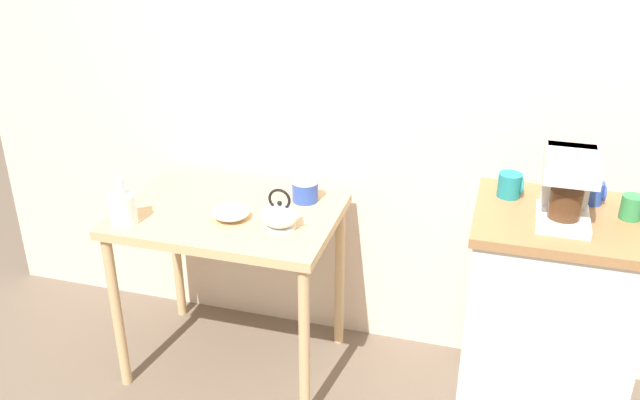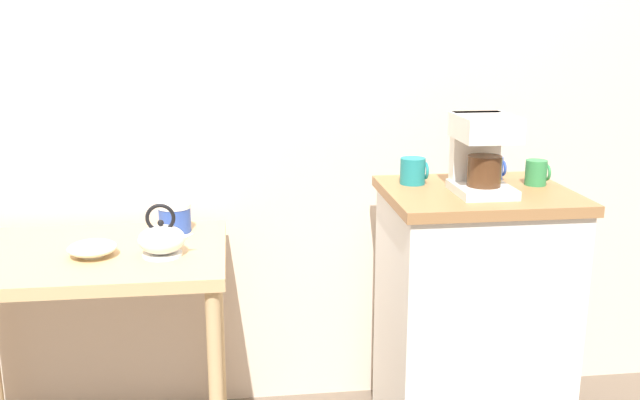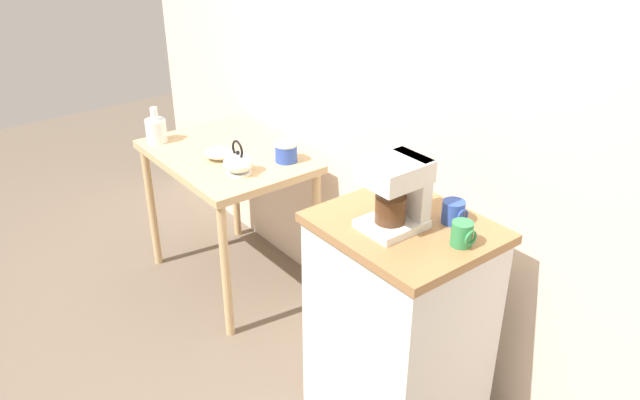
{
  "view_description": "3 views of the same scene",
  "coord_description": "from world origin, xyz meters",
  "px_view_note": "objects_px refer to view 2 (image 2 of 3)",
  "views": [
    {
      "loc": [
        0.38,
        -2.29,
        2.06
      ],
      "look_at": [
        -0.29,
        0.02,
        0.91
      ],
      "focal_mm": 38.98,
      "sensor_mm": 36.0,
      "label": 1
    },
    {
      "loc": [
        -0.22,
        -2.18,
        1.5
      ],
      "look_at": [
        0.06,
        0.05,
        0.93
      ],
      "focal_mm": 40.0,
      "sensor_mm": 36.0,
      "label": 2
    },
    {
      "loc": [
        2.01,
        -1.41,
        2.08
      ],
      "look_at": [
        0.18,
        0.01,
        0.88
      ],
      "focal_mm": 36.07,
      "sensor_mm": 36.0,
      "label": 3
    }
  ],
  "objects_px": {
    "mug_blue": "(492,168)",
    "mug_tall_green": "(537,173)",
    "canister_enamel": "(175,218)",
    "mug_dark_teal": "(413,171)",
    "bowl_stoneware": "(92,248)",
    "coffee_maker": "(482,150)",
    "teakettle": "(162,240)"
  },
  "relations": [
    {
      "from": "teakettle",
      "to": "canister_enamel",
      "type": "distance_m",
      "value": 0.27
    },
    {
      "from": "coffee_maker",
      "to": "mug_tall_green",
      "type": "relative_size",
      "value": 2.98
    },
    {
      "from": "canister_enamel",
      "to": "mug_blue",
      "type": "bearing_deg",
      "value": -2.52
    },
    {
      "from": "bowl_stoneware",
      "to": "mug_blue",
      "type": "relative_size",
      "value": 1.71
    },
    {
      "from": "mug_tall_green",
      "to": "canister_enamel",
      "type": "bearing_deg",
      "value": 173.3
    },
    {
      "from": "mug_blue",
      "to": "mug_dark_teal",
      "type": "xyz_separation_m",
      "value": [
        -0.29,
        -0.03,
        0.0
      ]
    },
    {
      "from": "bowl_stoneware",
      "to": "teakettle",
      "type": "xyz_separation_m",
      "value": [
        0.22,
        -0.02,
        0.03
      ]
    },
    {
      "from": "coffee_maker",
      "to": "mug_blue",
      "type": "relative_size",
      "value": 2.9
    },
    {
      "from": "canister_enamel",
      "to": "mug_blue",
      "type": "height_order",
      "value": "mug_blue"
    },
    {
      "from": "coffee_maker",
      "to": "canister_enamel",
      "type": "bearing_deg",
      "value": 167.33
    },
    {
      "from": "bowl_stoneware",
      "to": "mug_dark_teal",
      "type": "distance_m",
      "value": 1.1
    },
    {
      "from": "teakettle",
      "to": "coffee_maker",
      "type": "distance_m",
      "value": 1.07
    },
    {
      "from": "mug_tall_green",
      "to": "coffee_maker",
      "type": "bearing_deg",
      "value": -160.56
    },
    {
      "from": "canister_enamel",
      "to": "bowl_stoneware",
      "type": "bearing_deg",
      "value": -134.36
    },
    {
      "from": "mug_dark_teal",
      "to": "mug_tall_green",
      "type": "bearing_deg",
      "value": -9.46
    },
    {
      "from": "mug_blue",
      "to": "coffee_maker",
      "type": "bearing_deg",
      "value": -120.84
    },
    {
      "from": "bowl_stoneware",
      "to": "mug_tall_green",
      "type": "bearing_deg",
      "value": 3.74
    },
    {
      "from": "canister_enamel",
      "to": "mug_dark_teal",
      "type": "bearing_deg",
      "value": -5.3
    },
    {
      "from": "teakettle",
      "to": "mug_tall_green",
      "type": "bearing_deg",
      "value": 5.34
    },
    {
      "from": "coffee_maker",
      "to": "mug_tall_green",
      "type": "bearing_deg",
      "value": 19.44
    },
    {
      "from": "mug_tall_green",
      "to": "mug_dark_teal",
      "type": "distance_m",
      "value": 0.43
    },
    {
      "from": "coffee_maker",
      "to": "mug_dark_teal",
      "type": "bearing_deg",
      "value": 140.96
    },
    {
      "from": "mug_blue",
      "to": "mug_tall_green",
      "type": "relative_size",
      "value": 1.03
    },
    {
      "from": "canister_enamel",
      "to": "mug_blue",
      "type": "xyz_separation_m",
      "value": [
        1.12,
        -0.05,
        0.16
      ]
    },
    {
      "from": "bowl_stoneware",
      "to": "canister_enamel",
      "type": "height_order",
      "value": "canister_enamel"
    },
    {
      "from": "bowl_stoneware",
      "to": "canister_enamel",
      "type": "distance_m",
      "value": 0.34
    },
    {
      "from": "mug_tall_green",
      "to": "mug_blue",
      "type": "bearing_deg",
      "value": 142.12
    },
    {
      "from": "teakettle",
      "to": "canister_enamel",
      "type": "xyz_separation_m",
      "value": [
        0.02,
        0.27,
        -0.0
      ]
    },
    {
      "from": "canister_enamel",
      "to": "mug_dark_teal",
      "type": "xyz_separation_m",
      "value": [
        0.83,
        -0.08,
        0.16
      ]
    },
    {
      "from": "bowl_stoneware",
      "to": "mug_dark_teal",
      "type": "height_order",
      "value": "mug_dark_teal"
    },
    {
      "from": "canister_enamel",
      "to": "mug_dark_teal",
      "type": "distance_m",
      "value": 0.85
    },
    {
      "from": "teakettle",
      "to": "mug_dark_teal",
      "type": "xyz_separation_m",
      "value": [
        0.85,
        0.19,
        0.16
      ]
    }
  ]
}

